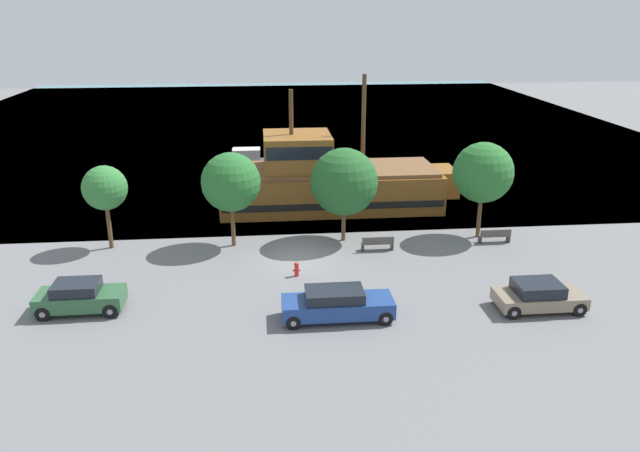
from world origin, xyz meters
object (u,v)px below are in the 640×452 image
moored_boat_dockside (251,163)px  parked_car_curb_mid (80,297)px  bench_promenade_east (378,243)px  parked_car_curb_rear (539,296)px  pirate_ship (327,181)px  parked_car_curb_front (337,304)px  bench_promenade_west (495,236)px  fire_hydrant (297,269)px

moored_boat_dockside → parked_car_curb_mid: moored_boat_dockside is taller
parked_car_curb_mid → bench_promenade_east: size_ratio=2.12×
parked_car_curb_rear → bench_promenade_east: size_ratio=2.18×
pirate_ship → moored_boat_dockside: bearing=117.4°
parked_car_curb_mid → parked_car_curb_rear: (20.80, -1.78, -0.05)m
parked_car_curb_mid → parked_car_curb_rear: bearing=-4.9°
moored_boat_dockside → parked_car_curb_front: moored_boat_dockside is taller
bench_promenade_east → parked_car_curb_rear: bearing=-52.8°
pirate_ship → bench_promenade_west: pirate_ship is taller
moored_boat_dockside → parked_car_curb_mid: bearing=-106.9°
bench_promenade_east → fire_hydrant: bearing=-147.1°
bench_promenade_west → bench_promenade_east: bearing=-175.7°
moored_boat_dockside → bench_promenade_east: bearing=-68.6°
pirate_ship → parked_car_curb_mid: 19.38m
parked_car_curb_front → bench_promenade_west: 13.40m
parked_car_curb_front → bench_promenade_east: (3.31, 7.94, -0.28)m
pirate_ship → bench_promenade_west: bearing=-40.9°
pirate_ship → parked_car_curb_mid: pirate_ship is taller
pirate_ship → bench_promenade_east: bearing=-76.5°
parked_car_curb_rear → bench_promenade_east: 9.90m
parked_car_curb_mid → bench_promenade_east: 16.03m
moored_boat_dockside → parked_car_curb_rear: bearing=-63.4°
parked_car_curb_front → parked_car_curb_rear: 9.29m
bench_promenade_west → parked_car_curb_front: bearing=-140.7°
pirate_ship → parked_car_curb_mid: bearing=-131.4°
parked_car_curb_front → bench_promenade_east: 8.61m
pirate_ship → fire_hydrant: size_ratio=21.08×
parked_car_curb_front → parked_car_curb_rear: size_ratio=1.25×
pirate_ship → moored_boat_dockside: pirate_ship is taller
pirate_ship → bench_promenade_west: size_ratio=8.77×
bench_promenade_west → pirate_ship: bearing=139.1°
parked_car_curb_rear → fire_hydrant: size_ratio=5.16×
fire_hydrant → bench_promenade_west: size_ratio=0.42×
pirate_ship → moored_boat_dockside: 11.55m
moored_boat_dockside → bench_promenade_east: moored_boat_dockside is taller
parked_car_curb_mid → fire_hydrant: (10.02, 3.00, -0.31)m
moored_boat_dockside → parked_car_curb_front: bearing=-81.5°
moored_boat_dockside → parked_car_curb_rear: size_ratio=1.45×
moored_boat_dockside → bench_promenade_west: 23.09m
parked_car_curb_rear → bench_promenade_west: 8.50m
moored_boat_dockside → bench_promenade_west: moored_boat_dockside is taller
pirate_ship → parked_car_curb_front: 16.44m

